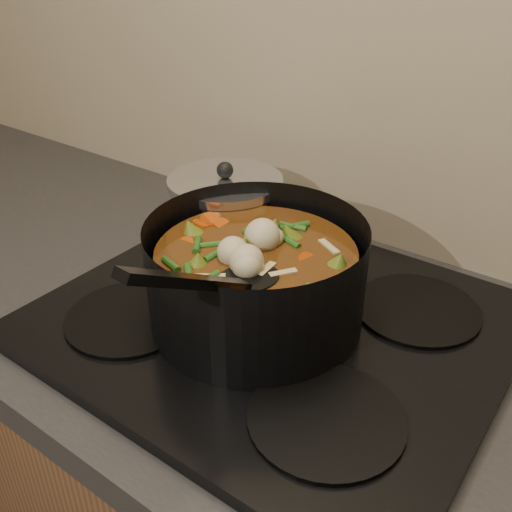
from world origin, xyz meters
The scene contains 3 objects.
stovetop centered at (0.00, 1.93, 0.92)m, with size 0.62×0.54×0.03m.
stockpot centered at (-0.02, 1.91, 1.00)m, with size 0.36×0.43×0.22m.
saucepan centered at (-0.18, 2.05, 0.99)m, with size 0.19×0.19×0.16m.
Camera 1 is at (0.37, 1.38, 1.42)m, focal length 40.00 mm.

